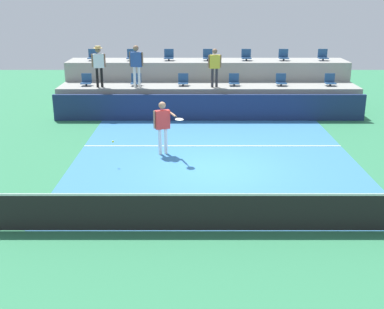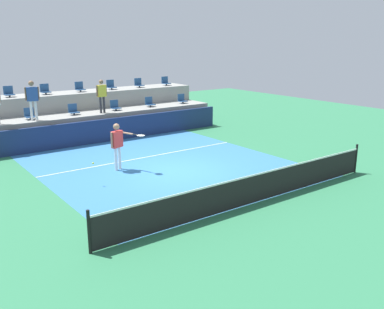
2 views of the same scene
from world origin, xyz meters
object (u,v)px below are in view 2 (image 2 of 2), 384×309
Objects in this scene: stadium_chair_lower_far_right at (182,99)px; stadium_chair_upper_right at (139,84)px; spectator_in_white at (102,93)px; stadium_chair_upper_center at (80,88)px; spectator_leaning_on_rail at (32,96)px; stadium_chair_upper_mid_left at (45,90)px; stadium_chair_upper_mid_right at (111,85)px; tennis_player at (118,142)px; tennis_ball at (93,163)px; stadium_chair_upper_far_right at (166,82)px; stadium_chair_lower_left at (30,115)px; stadium_chair_upper_left at (9,92)px; stadium_chair_lower_mid_left at (73,110)px; stadium_chair_lower_right at (150,103)px; stadium_chair_lower_mid_right at (115,106)px.

stadium_chair_upper_right is at bearing 134.27° from stadium_chair_lower_far_right.
stadium_chair_upper_center is at bearing 95.91° from spectator_in_white.
stadium_chair_upper_mid_left is at bearing 59.70° from spectator_leaning_on_rail.
tennis_player is (-3.47, -7.54, -1.22)m from stadium_chair_upper_mid_right.
tennis_player is 26.07× the size of tennis_ball.
tennis_player is at bearing -133.01° from stadium_chair_upper_far_right.
stadium_chair_lower_left is 1.00× the size of stadium_chair_upper_mid_right.
stadium_chair_upper_left is 1.00× the size of stadium_chair_upper_mid_left.
spectator_in_white is at bearing 0.00° from spectator_leaning_on_rail.
stadium_chair_upper_far_right is at bearing 15.53° from stadium_chair_lower_mid_left.
stadium_chair_upper_left is 1.00× the size of stadium_chair_upper_mid_right.
stadium_chair_lower_mid_left is 1.00× the size of stadium_chair_lower_right.
tennis_player is at bearing -115.79° from stadium_chair_lower_mid_right.
stadium_chair_lower_mid_left is at bearing 84.41° from tennis_player.
stadium_chair_upper_right is (0.38, 1.80, 0.85)m from stadium_chair_lower_right.
stadium_chair_upper_mid_left and stadium_chair_upper_center have the same top height.
stadium_chair_lower_left is 6.32m from stadium_chair_lower_right.
spectator_leaning_on_rail is at bearing 180.00° from spectator_in_white.
stadium_chair_lower_mid_right is at bearing 180.00° from stadium_chair_lower_far_right.
stadium_chair_upper_mid_right is at bearing 152.73° from stadium_chair_lower_far_right.
stadium_chair_upper_mid_right is 5.35m from spectator_leaning_on_rail.
stadium_chair_lower_far_right is 1.99m from stadium_chair_upper_far_right.
stadium_chair_upper_mid_left is at bearing 165.77° from stadium_chair_lower_far_right.
stadium_chair_lower_mid_right is 1.00× the size of stadium_chair_upper_mid_right.
stadium_chair_upper_left is 0.29× the size of spectator_leaning_on_rail.
stadium_chair_lower_left is 5.95m from tennis_player.
stadium_chair_upper_far_right is 0.32× the size of spectator_in_white.
stadium_chair_lower_mid_left is at bearing 11.01° from spectator_leaning_on_rail.
stadium_chair_upper_mid_right is at bearing 0.00° from stadium_chair_upper_center.
spectator_in_white is 7.43m from tennis_ball.
tennis_player reaches higher than stadium_chair_lower_mid_right.
stadium_chair_upper_far_right reaches higher than tennis_ball.
stadium_chair_lower_mid_left is at bearing 73.34° from tennis_ball.
stadium_chair_upper_right is (3.53, 0.00, 0.00)m from stadium_chair_upper_center.
stadium_chair_upper_far_right is 7.65× the size of tennis_ball.
spectator_leaning_on_rail reaches higher than stadium_chair_lower_far_right.
tennis_ball is at bearing -127.78° from stadium_chair_upper_right.
stadium_chair_lower_left is 1.00× the size of stadium_chair_upper_far_right.
stadium_chair_lower_right is 3.05m from spectator_in_white.
stadium_chair_lower_right is at bearing -15.06° from stadium_chair_upper_left.
stadium_chair_upper_mid_left is at bearing 180.00° from stadium_chair_upper_right.
tennis_player is (-1.68, -7.54, -1.22)m from stadium_chair_upper_center.
stadium_chair_upper_right is 7.65× the size of tennis_ball.
stadium_chair_upper_mid_right is at bearing 54.31° from spectator_in_white.
stadium_chair_lower_mid_right is 4.19m from stadium_chair_lower_far_right.
tennis_ball is (-8.45, -6.83, -0.69)m from stadium_chair_lower_far_right.
stadium_chair_lower_mid_left is 2.19m from spectator_leaning_on_rail.
stadium_chair_upper_far_right is at bearing 0.00° from stadium_chair_upper_right.
stadium_chair_lower_mid_left is at bearing 180.00° from stadium_chair_lower_far_right.
stadium_chair_upper_right is at bearing 78.09° from stadium_chair_lower_right.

